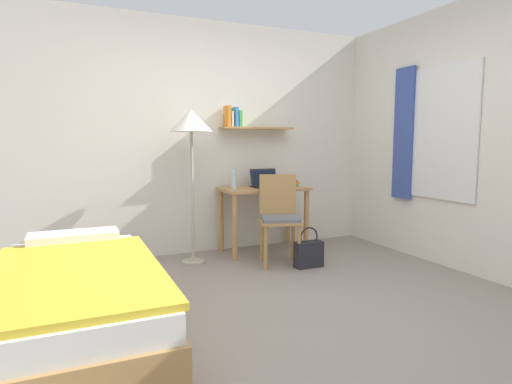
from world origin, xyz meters
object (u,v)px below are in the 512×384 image
bed (78,300)px  water_bottle (234,179)px  book_stack (288,183)px  handbag (309,253)px  desk (263,201)px  laptop (265,182)px  desk_chair (279,215)px  standing_lamp (191,128)px

bed → water_bottle: size_ratio=9.08×
book_stack → handbag: bearing=-103.1°
desk → book_stack: size_ratio=3.89×
laptop → handbag: size_ratio=0.80×
bed → desk_chair: 2.21m
laptop → water_bottle: (-0.38, 0.00, 0.06)m
bed → desk: 2.51m
standing_lamp → bed: bearing=-130.2°
book_stack → bed: bearing=-147.2°
bed → standing_lamp: 2.11m
laptop → book_stack: laptop is taller
laptop → handbag: laptop is taller
desk → book_stack: (0.34, 0.04, 0.18)m
bed → water_bottle: bearing=42.4°
book_stack → handbag: size_ratio=0.60×
bed → desk_chair: desk_chair is taller
desk → bed: bearing=-143.7°
handbag → water_bottle: bearing=122.6°
water_bottle → book_stack: water_bottle is taller
water_bottle → desk_chair: bearing=-60.8°
desk → handbag: 0.89m
desk → water_bottle: 0.43m
desk → handbag: size_ratio=2.35×
bed → desk_chair: bearing=26.6°
standing_lamp → laptop: standing_lamp is taller
bed → standing_lamp: (1.14, 1.35, 1.16)m
water_bottle → handbag: (0.50, -0.79, -0.71)m
desk_chair → water_bottle: (-0.30, 0.53, 0.35)m
bed → desk_chair: (1.96, 0.98, 0.27)m
desk_chair → handbag: (0.21, -0.26, -0.37)m
book_stack → handbag: 1.03m
desk → standing_lamp: bearing=-171.8°
standing_lamp → handbag: bearing=-31.3°
standing_lamp → laptop: bearing=10.3°
standing_lamp → handbag: size_ratio=3.83×
handbag → bed: bearing=-161.5°
desk_chair → water_bottle: 0.70m
desk_chair → handbag: bearing=-51.1°
water_bottle → standing_lamp: bearing=-162.2°
desk → standing_lamp: standing_lamp is taller
laptop → water_bottle: water_bottle is taller
desk → book_stack: 0.39m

